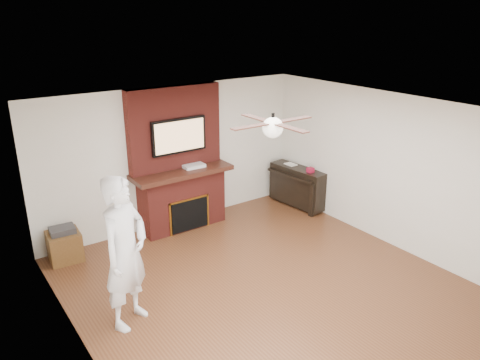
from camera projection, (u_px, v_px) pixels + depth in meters
room_shell at (271, 207)px, 6.15m from camera, size 5.36×5.86×2.86m
fireplace at (179, 173)px, 8.19m from camera, size 1.78×0.64×2.50m
tv at (179, 136)px, 7.92m from camera, size 1.00×0.08×0.60m
ceiling_fan at (273, 127)px, 5.78m from camera, size 1.21×1.21×0.31m
person at (125, 253)px, 5.57m from camera, size 0.85×0.77×1.94m
side_table at (64, 245)px, 7.26m from camera, size 0.51×0.51×0.55m
piano at (298, 186)px, 9.22m from camera, size 0.57×1.25×0.89m
cable_box at (194, 166)px, 8.21m from camera, size 0.38×0.22×0.05m
candle_orange at (182, 227)px, 8.32m from camera, size 0.07×0.07×0.12m
candle_green at (186, 228)px, 8.32m from camera, size 0.06×0.06×0.08m
candle_cream at (194, 224)px, 8.45m from camera, size 0.07×0.07×0.10m
candle_blue at (195, 225)px, 8.42m from camera, size 0.06×0.06×0.09m
candle_cream_extra at (185, 227)px, 8.34m from camera, size 0.07×0.07×0.10m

